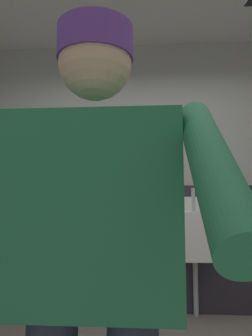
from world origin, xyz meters
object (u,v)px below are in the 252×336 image
at_px(urinal_left, 44,234).
at_px(urinal_middle, 119,235).
at_px(urinal_right, 196,235).
at_px(person, 92,253).

xyz_separation_m(urinal_left, urinal_middle, (0.75, 0.00, 0.00)).
distance_m(urinal_right, person, 2.37).
relative_size(urinal_left, urinal_middle, 1.00).
distance_m(urinal_middle, person, 2.30).
bearing_deg(person, urinal_right, 75.23).
bearing_deg(person, urinal_left, 111.41).
xyz_separation_m(urinal_middle, person, (0.15, -2.29, 0.17)).
height_order(urinal_left, urinal_right, same).
relative_size(urinal_middle, urinal_right, 1.00).
xyz_separation_m(urinal_middle, urinal_right, (0.75, 0.00, 0.00)).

